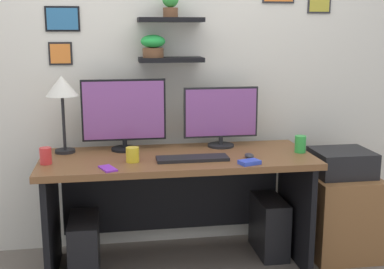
% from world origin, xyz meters
% --- Properties ---
extents(ground_plane, '(8.00, 8.00, 0.00)m').
position_xyz_m(ground_plane, '(0.00, 0.00, 0.00)').
color(ground_plane, '#70665B').
extents(back_wall_assembly, '(4.40, 0.24, 2.70)m').
position_xyz_m(back_wall_assembly, '(-0.00, 0.44, 1.35)').
color(back_wall_assembly, silver).
rests_on(back_wall_assembly, ground).
extents(desk, '(1.71, 0.68, 0.75)m').
position_xyz_m(desk, '(0.00, 0.06, 0.54)').
color(desk, brown).
rests_on(desk, ground).
extents(monitor_left, '(0.55, 0.18, 0.47)m').
position_xyz_m(monitor_left, '(-0.33, 0.22, 1.00)').
color(monitor_left, black).
rests_on(monitor_left, desk).
extents(monitor_right, '(0.51, 0.18, 0.41)m').
position_xyz_m(monitor_right, '(0.33, 0.22, 0.96)').
color(monitor_right, black).
rests_on(monitor_right, desk).
extents(keyboard, '(0.44, 0.14, 0.02)m').
position_xyz_m(keyboard, '(0.08, -0.12, 0.76)').
color(keyboard, black).
rests_on(keyboard, desk).
extents(computer_mouse, '(0.06, 0.09, 0.03)m').
position_xyz_m(computer_mouse, '(0.43, -0.13, 0.77)').
color(computer_mouse, '#2D2D33').
rests_on(computer_mouse, desk).
extents(desk_lamp, '(0.21, 0.21, 0.50)m').
position_xyz_m(desk_lamp, '(-0.71, 0.20, 1.16)').
color(desk_lamp, black).
rests_on(desk_lamp, desk).
extents(cell_phone, '(0.12, 0.16, 0.01)m').
position_xyz_m(cell_phone, '(-0.44, -0.25, 0.76)').
color(cell_phone, purple).
rests_on(cell_phone, desk).
extents(coffee_mug, '(0.08, 0.08, 0.09)m').
position_xyz_m(coffee_mug, '(-0.29, -0.10, 0.80)').
color(coffee_mug, yellow).
rests_on(coffee_mug, desk).
extents(pen_cup, '(0.07, 0.07, 0.10)m').
position_xyz_m(pen_cup, '(-0.80, -0.07, 0.80)').
color(pen_cup, red).
rests_on(pen_cup, desk).
extents(scissors_tray, '(0.14, 0.11, 0.02)m').
position_xyz_m(scissors_tray, '(0.39, -0.27, 0.76)').
color(scissors_tray, blue).
rests_on(scissors_tray, desk).
extents(water_cup, '(0.07, 0.07, 0.11)m').
position_xyz_m(water_cup, '(0.80, -0.04, 0.81)').
color(water_cup, green).
rests_on(water_cup, desk).
extents(drawer_cabinet, '(0.44, 0.50, 0.57)m').
position_xyz_m(drawer_cabinet, '(1.12, 0.03, 0.28)').
color(drawer_cabinet, brown).
rests_on(drawer_cabinet, ground).
extents(printer, '(0.38, 0.34, 0.17)m').
position_xyz_m(printer, '(1.12, 0.03, 0.65)').
color(printer, black).
rests_on(printer, drawer_cabinet).
extents(computer_tower_left, '(0.18, 0.40, 0.38)m').
position_xyz_m(computer_tower_left, '(-0.60, -0.04, 0.19)').
color(computer_tower_left, black).
rests_on(computer_tower_left, ground).
extents(computer_tower_right, '(0.18, 0.40, 0.40)m').
position_xyz_m(computer_tower_right, '(0.65, 0.10, 0.20)').
color(computer_tower_right, black).
rests_on(computer_tower_right, ground).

